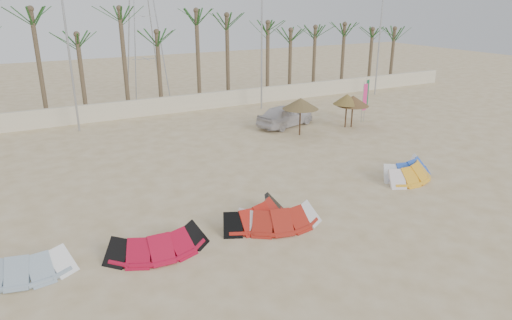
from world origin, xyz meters
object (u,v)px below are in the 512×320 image
kite_red_left (155,239)px  kite_blue (403,166)px  kite_red_right (273,214)px  kite_orange (405,170)px  car (285,116)px  parasol_left (301,104)px  parasol_right (347,99)px  kite_red_mid (252,210)px  kite_grey (20,261)px  parasol_mid (353,101)px

kite_red_left → kite_blue: bearing=5.8°
kite_red_right → kite_orange: (8.24, 1.14, -0.00)m
kite_orange → car: car is taller
kite_orange → parasol_left: size_ratio=1.44×
kite_red_left → parasol_right: parasol_right is taller
kite_red_mid → kite_orange: 8.85m
kite_grey → kite_blue: same height
kite_red_mid → car: (8.65, 11.53, 0.34)m
kite_red_right → kite_red_left: bearing=176.6°
kite_red_left → kite_orange: 12.96m
kite_red_mid → kite_blue: size_ratio=1.04×
kite_red_left → kite_red_right: bearing=-3.4°
kite_red_mid → kite_orange: bearing=3.0°
kite_red_left → kite_red_right: size_ratio=0.97×
kite_grey → car: (17.03, 11.30, 0.34)m
kite_red_left → parasol_left: parasol_left is taller
kite_red_mid → kite_blue: (9.16, 0.95, 0.00)m
kite_red_mid → parasol_right: bearing=37.5°
kite_red_right → kite_orange: size_ratio=1.04×
kite_grey → kite_orange: (17.21, 0.24, 0.00)m
parasol_left → parasol_right: parasol_left is taller
kite_red_right → parasol_mid: size_ratio=1.65×
kite_red_mid → kite_orange: size_ratio=1.01×
kite_red_right → kite_grey: bearing=174.2°
parasol_right → car: size_ratio=0.52×
parasol_right → car: bearing=148.5°
kite_blue → parasol_right: bearing=70.1°
kite_red_mid → kite_red_right: same height
kite_red_left → kite_red_right: (4.69, -0.28, -0.00)m
parasol_mid → car: parasol_mid is taller
kite_red_left → parasol_left: (12.45, 9.62, 1.67)m
kite_orange → parasol_left: 8.93m
kite_grey → parasol_left: size_ratio=1.40×
parasol_left → kite_red_right: bearing=-128.1°
kite_red_mid → kite_blue: same height
kite_orange → parasol_left: (-0.49, 8.76, 1.68)m
car → kite_orange: bearing=163.6°
kite_blue → kite_grey: bearing=-177.6°
kite_orange → kite_red_left: bearing=-176.2°
kite_blue → kite_red_mid: bearing=-174.1°
parasol_right → car: 4.33m
kite_red_mid → kite_blue: 9.20m
parasol_mid → kite_red_left: bearing=-150.1°
kite_red_right → parasol_mid: parasol_mid is taller
parasol_mid → car: 4.72m
kite_blue → parasol_mid: size_ratio=1.55×
kite_grey → parasol_left: (16.72, 9.00, 1.68)m
kite_red_left → parasol_mid: parasol_mid is taller
kite_red_mid → kite_orange: same height
kite_red_right → kite_orange: same height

